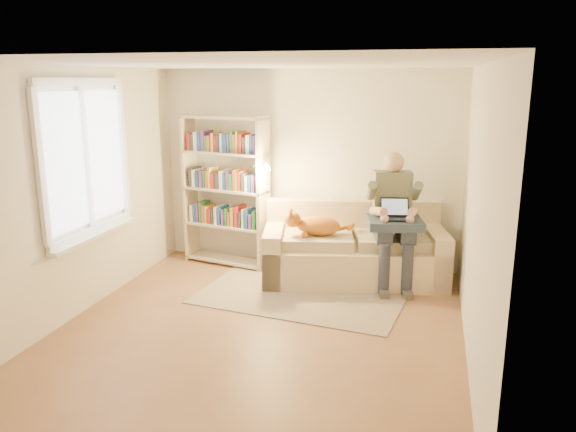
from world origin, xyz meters
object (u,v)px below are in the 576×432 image
(cat, at_px, (311,225))
(sofa, at_px, (354,252))
(person, at_px, (393,212))
(laptop, at_px, (400,214))
(bookshelf, at_px, (226,184))

(cat, bearing_deg, sofa, 14.73)
(sofa, xyz_separation_m, person, (0.47, -0.07, 0.57))
(laptop, distance_m, bookshelf, 2.34)
(person, bearing_deg, bookshelf, 162.38)
(sofa, xyz_separation_m, bookshelf, (-1.75, 0.15, 0.77))
(person, relative_size, laptop, 4.18)
(laptop, xyz_separation_m, bookshelf, (-2.31, 0.36, 0.19))
(bookshelf, bearing_deg, laptop, 3.26)
(cat, xyz_separation_m, bookshelf, (-1.25, 0.40, 0.38))
(sofa, height_order, cat, sofa)
(sofa, bearing_deg, bookshelf, 163.05)
(person, xyz_separation_m, laptop, (0.08, -0.14, 0.02))
(bookshelf, bearing_deg, sofa, 7.05)
(person, height_order, bookshelf, bookshelf)
(person, height_order, laptop, person)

